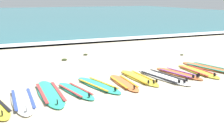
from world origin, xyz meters
TOP-DOWN VIEW (x-y plane):
  - ground_plane at (0.00, 0.00)m, footprint 80.00×80.00m
  - sea at (0.00, 37.57)m, footprint 80.00×60.00m
  - wave_foam_strip at (0.00, 8.12)m, footprint 80.00×1.11m
  - surfboard_1 at (-2.84, -0.70)m, footprint 0.63×2.34m
  - surfboard_2 at (-2.08, -0.44)m, footprint 0.67×2.56m
  - surfboard_3 at (-1.36, -0.52)m, footprint 0.90×1.98m
  - surfboard_4 at (-0.57, -0.27)m, footprint 1.07×2.21m
  - surfboard_5 at (0.26, -0.35)m, footprint 0.56×1.99m
  - surfboard_6 at (0.97, -0.05)m, footprint 0.69×2.22m
  - surfboard_7 at (1.77, -0.27)m, footprint 1.06×2.52m
  - surfboard_8 at (2.52, -0.12)m, footprint 0.98×2.13m
  - surfboard_9 at (3.35, -0.14)m, footprint 0.55×2.18m
  - surfboard_10 at (4.09, 0.10)m, footprint 1.18×2.50m
  - seaweed_clump_near_shoreline at (4.71, 2.63)m, footprint 0.16×0.13m
  - seaweed_clump_mid_sand at (-0.64, 3.71)m, footprint 0.24×0.19m
  - seaweed_clump_by_the_boards at (0.55, 4.42)m, footprint 0.21×0.17m

SIDE VIEW (x-z plane):
  - ground_plane at x=0.00m, z-range 0.00..0.00m
  - seaweed_clump_near_shoreline at x=4.71m, z-range 0.00..0.06m
  - seaweed_clump_by_the_boards at x=0.55m, z-range 0.00..0.07m
  - surfboard_2 at x=-2.08m, z-range -0.05..0.13m
  - surfboard_1 at x=-2.84m, z-range -0.05..0.13m
  - surfboard_9 at x=3.35m, z-range -0.05..0.13m
  - surfboard_4 at x=-0.57m, z-range -0.05..0.13m
  - surfboard_5 at x=0.26m, z-range -0.05..0.13m
  - surfboard_3 at x=-1.36m, z-range -0.05..0.13m
  - surfboard_7 at x=1.77m, z-range -0.05..0.13m
  - surfboard_10 at x=4.09m, z-range -0.05..0.13m
  - surfboard_6 at x=0.97m, z-range -0.05..0.13m
  - surfboard_8 at x=2.52m, z-range -0.05..0.13m
  - seaweed_clump_mid_sand at x=-0.64m, z-range 0.00..0.08m
  - sea at x=0.00m, z-range 0.00..0.10m
  - wave_foam_strip at x=0.00m, z-range 0.00..0.11m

